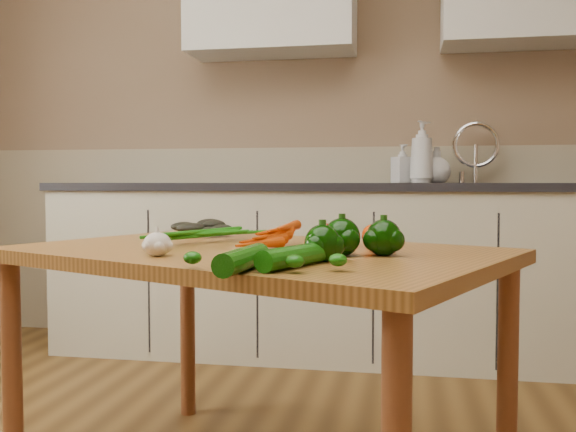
# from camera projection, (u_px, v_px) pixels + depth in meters

# --- Properties ---
(room) EXTENTS (4.04, 5.04, 2.64)m
(room) POSITION_uv_depth(u_px,v_px,m) (108.00, 21.00, 1.37)
(room) COLOR brown
(room) RESTS_ON ground
(counter_run) EXTENTS (2.84, 0.64, 1.14)m
(counter_run) POSITION_uv_depth(u_px,v_px,m) (325.00, 267.00, 3.35)
(counter_run) COLOR beige
(counter_run) RESTS_ON ground
(table) EXTENTS (1.57, 1.32, 0.71)m
(table) POSITION_uv_depth(u_px,v_px,m) (255.00, 276.00, 1.82)
(table) COLOR #A1682E
(table) RESTS_ON ground
(soap_bottle_a) EXTENTS (0.17, 0.17, 0.32)m
(soap_bottle_a) POSITION_uv_depth(u_px,v_px,m) (422.00, 152.00, 3.31)
(soap_bottle_a) COLOR silver
(soap_bottle_a) RESTS_ON counter_run
(soap_bottle_b) EXTENTS (0.13, 0.13, 0.21)m
(soap_bottle_b) POSITION_uv_depth(u_px,v_px,m) (402.00, 164.00, 3.42)
(soap_bottle_b) COLOR silver
(soap_bottle_b) RESTS_ON counter_run
(soap_bottle_c) EXTENTS (0.15, 0.15, 0.19)m
(soap_bottle_c) POSITION_uv_depth(u_px,v_px,m) (437.00, 165.00, 3.36)
(soap_bottle_c) COLOR silver
(soap_bottle_c) RESTS_ON counter_run
(carrot_bunch) EXTENTS (0.30, 0.27, 0.07)m
(carrot_bunch) POSITION_uv_depth(u_px,v_px,m) (252.00, 234.00, 1.90)
(carrot_bunch) COLOR #C84204
(carrot_bunch) RESTS_ON table
(leafy_greens) EXTENTS (0.19, 0.17, 0.10)m
(leafy_greens) POSITION_uv_depth(u_px,v_px,m) (204.00, 223.00, 2.22)
(leafy_greens) COLOR black
(leafy_greens) RESTS_ON table
(garlic_bulb) EXTENTS (0.07, 0.07, 0.06)m
(garlic_bulb) POSITION_uv_depth(u_px,v_px,m) (157.00, 244.00, 1.63)
(garlic_bulb) COLOR silver
(garlic_bulb) RESTS_ON table
(pepper_a) EXTENTS (0.09, 0.09, 0.09)m
(pepper_a) POSITION_uv_depth(u_px,v_px,m) (342.00, 237.00, 1.64)
(pepper_a) COLOR black
(pepper_a) RESTS_ON table
(pepper_b) EXTENTS (0.09, 0.09, 0.09)m
(pepper_b) POSITION_uv_depth(u_px,v_px,m) (384.00, 238.00, 1.64)
(pepper_b) COLOR black
(pepper_b) RESTS_ON table
(pepper_c) EXTENTS (0.09, 0.09, 0.09)m
(pepper_c) POSITION_uv_depth(u_px,v_px,m) (322.00, 243.00, 1.52)
(pepper_c) COLOR black
(pepper_c) RESTS_ON table
(tomato_a) EXTENTS (0.08, 0.08, 0.07)m
(tomato_a) POSITION_uv_depth(u_px,v_px,m) (329.00, 236.00, 1.84)
(tomato_a) COLOR #960802
(tomato_a) RESTS_ON table
(tomato_b) EXTENTS (0.07, 0.07, 0.07)m
(tomato_b) POSITION_uv_depth(u_px,v_px,m) (374.00, 236.00, 1.85)
(tomato_b) COLOR #BF3204
(tomato_b) RESTS_ON table
(tomato_c) EXTENTS (0.07, 0.07, 0.06)m
(tomato_c) POSITION_uv_depth(u_px,v_px,m) (378.00, 241.00, 1.72)
(tomato_c) COLOR #BF3204
(tomato_c) RESTS_ON table
(zucchini_a) EXTENTS (0.13, 0.23, 0.05)m
(zucchini_a) POSITION_uv_depth(u_px,v_px,m) (293.00, 257.00, 1.41)
(zucchini_a) COLOR #0D4E08
(zucchini_a) RESTS_ON table
(zucchini_b) EXTENTS (0.07, 0.23, 0.05)m
(zucchini_b) POSITION_uv_depth(u_px,v_px,m) (242.00, 259.00, 1.35)
(zucchini_b) COLOR #0D4E08
(zucchini_b) RESTS_ON table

